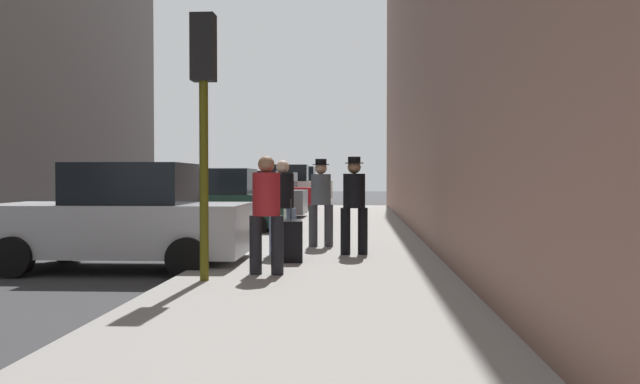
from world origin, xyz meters
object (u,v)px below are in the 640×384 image
rolling_suitcase (291,241)px  duffel_bag (289,235)px  parked_gray_coupe (248,197)px  pedestrian_in_red_jacket (266,208)px  parked_red_hatchback (271,193)px  parked_white_van (286,187)px  traffic_light (204,88)px  parked_bronze_suv (296,186)px  parked_dark_green_sedan (212,204)px  pedestrian_in_jeans (283,202)px  parked_silver_sedan (124,219)px  pedestrian_with_beanie (321,198)px  pedestrian_with_fedora (354,200)px  fire_hydrant (290,211)px

rolling_suitcase → duffel_bag: (-0.38, 3.11, -0.20)m
parked_gray_coupe → pedestrian_in_red_jacket: (2.62, -13.20, 0.26)m
parked_red_hatchback → rolling_suitcase: parked_red_hatchback is taller
parked_white_van → traffic_light: (1.85, -25.13, 1.73)m
traffic_light → pedestrian_in_red_jacket: 1.91m
parked_bronze_suv → duffel_bag: (2.43, -25.37, -0.74)m
parked_dark_green_sedan → pedestrian_in_jeans: size_ratio=2.46×
pedestrian_in_jeans → parked_gray_coupe: bearing=103.3°
parked_silver_sedan → pedestrian_with_beanie: bearing=36.6°
parked_gray_coupe → pedestrian_with_fedora: pedestrian_with_fedora is taller
parked_gray_coupe → pedestrian_in_red_jacket: 13.46m
parked_red_hatchback → pedestrian_in_red_jacket: 19.21m
parked_red_hatchback → parked_bronze_suv: 10.92m
fire_hydrant → pedestrian_in_jeans: 8.24m
parked_bronze_suv → pedestrian_with_fedora: parked_bronze_suv is taller
parked_white_van → parked_red_hatchback: bearing=-90.0°
pedestrian_in_jeans → rolling_suitcase: pedestrian_in_jeans is taller
parked_dark_green_sedan → traffic_light: (1.85, -8.21, 1.91)m
pedestrian_with_beanie → duffel_bag: size_ratio=4.04×
parked_silver_sedan → parked_dark_green_sedan: bearing=90.0°
rolling_suitcase → duffel_bag: size_ratio=2.36×
rolling_suitcase → pedestrian_in_red_jacket: bearing=-97.5°
parked_bronze_suv → parked_silver_sedan: bearing=-90.0°
parked_dark_green_sedan → duffel_bag: parked_dark_green_sedan is taller
parked_red_hatchback → pedestrian_in_jeans: bearing=-81.3°
parked_red_hatchback → rolling_suitcase: bearing=-80.9°
pedestrian_in_red_jacket → traffic_light: bearing=-143.1°
fire_hydrant → traffic_light: size_ratio=0.20×
parked_silver_sedan → pedestrian_with_beanie: 3.97m
pedestrian_in_red_jacket → pedestrian_with_fedora: bearing=62.8°
traffic_light → rolling_suitcase: traffic_light is taller
fire_hydrant → pedestrian_with_fedora: (2.06, -8.01, 0.64)m
traffic_light → pedestrian_in_jeans: size_ratio=2.11×
parked_dark_green_sedan → pedestrian_with_beanie: pedestrian_with_beanie is taller
traffic_light → pedestrian_with_fedora: (2.01, 3.00, -1.62)m
parked_red_hatchback → pedestrian_with_fedora: bearing=-76.9°
pedestrian_in_jeans → pedestrian_in_red_jacket: same height
fire_hydrant → pedestrian_in_red_jacket: pedestrian_in_red_jacket is taller
parked_white_van → fire_hydrant: 14.24m
traffic_light → duffel_bag: size_ratio=8.18×
parked_dark_green_sedan → parked_white_van: bearing=90.0°
parked_silver_sedan → pedestrian_with_beanie: (3.18, 2.36, 0.29)m
pedestrian_in_jeans → pedestrian_in_red_jacket: size_ratio=1.00×
pedestrian_in_jeans → pedestrian_with_fedora: 1.30m
parked_silver_sedan → parked_red_hatchback: 17.70m
pedestrian_in_red_jacket → duffel_bag: (-0.18, 4.58, -0.81)m
parked_white_van → duffel_bag: (2.43, -19.98, -0.74)m
parked_red_hatchback → parked_silver_sedan: bearing=-90.0°
fire_hydrant → traffic_light: bearing=-89.7°
parked_dark_green_sedan → parked_red_hatchback: 11.40m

